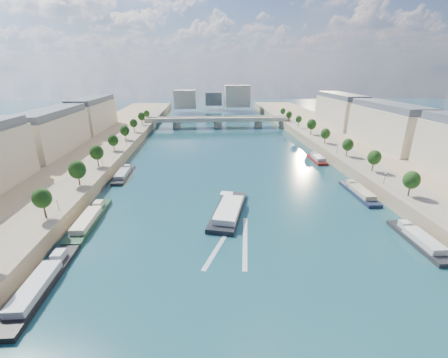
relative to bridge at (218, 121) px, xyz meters
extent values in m
plane|color=#0B2434|center=(0.00, -124.72, -5.08)|extent=(700.00, 700.00, 0.00)
cube|color=#9E8460|center=(-72.00, -124.72, -2.58)|extent=(44.00, 520.00, 5.00)
cube|color=#9E8460|center=(72.00, -124.72, -2.58)|extent=(44.00, 520.00, 5.00)
cube|color=gray|center=(-57.00, -124.72, -0.03)|extent=(14.00, 520.00, 0.10)
cube|color=gray|center=(57.00, -124.72, -0.03)|extent=(14.00, 520.00, 0.10)
cylinder|color=#382B1E|center=(-55.00, -158.72, 1.83)|extent=(0.50, 0.50, 3.82)
ellipsoid|color=black|center=(-55.00, -158.72, 5.42)|extent=(4.80, 4.80, 5.52)
cylinder|color=#382B1E|center=(-55.00, -134.72, 1.83)|extent=(0.50, 0.50, 3.82)
ellipsoid|color=black|center=(-55.00, -134.72, 5.42)|extent=(4.80, 4.80, 5.52)
cylinder|color=#382B1E|center=(-55.00, -110.72, 1.83)|extent=(0.50, 0.50, 3.82)
ellipsoid|color=black|center=(-55.00, -110.72, 5.42)|extent=(4.80, 4.80, 5.52)
cylinder|color=#382B1E|center=(-55.00, -86.72, 1.83)|extent=(0.50, 0.50, 3.82)
ellipsoid|color=black|center=(-55.00, -86.72, 5.42)|extent=(4.80, 4.80, 5.52)
cylinder|color=#382B1E|center=(-55.00, -62.72, 1.83)|extent=(0.50, 0.50, 3.82)
ellipsoid|color=black|center=(-55.00, -62.72, 5.42)|extent=(4.80, 4.80, 5.52)
cylinder|color=#382B1E|center=(-55.00, -38.72, 1.83)|extent=(0.50, 0.50, 3.82)
ellipsoid|color=black|center=(-55.00, -38.72, 5.42)|extent=(4.80, 4.80, 5.52)
cylinder|color=#382B1E|center=(-55.00, -14.72, 1.83)|extent=(0.50, 0.50, 3.82)
ellipsoid|color=black|center=(-55.00, -14.72, 5.42)|extent=(4.80, 4.80, 5.52)
cylinder|color=#382B1E|center=(-55.00, 9.28, 1.83)|extent=(0.50, 0.50, 3.82)
ellipsoid|color=black|center=(-55.00, 9.28, 5.42)|extent=(4.80, 4.80, 5.52)
cylinder|color=#382B1E|center=(55.00, -150.72, 1.83)|extent=(0.50, 0.50, 3.82)
ellipsoid|color=black|center=(55.00, -150.72, 5.42)|extent=(4.80, 4.80, 5.52)
cylinder|color=#382B1E|center=(55.00, -126.72, 1.83)|extent=(0.50, 0.50, 3.82)
ellipsoid|color=black|center=(55.00, -126.72, 5.42)|extent=(4.80, 4.80, 5.52)
cylinder|color=#382B1E|center=(55.00, -102.72, 1.83)|extent=(0.50, 0.50, 3.82)
ellipsoid|color=black|center=(55.00, -102.72, 5.42)|extent=(4.80, 4.80, 5.52)
cylinder|color=#382B1E|center=(55.00, -78.72, 1.83)|extent=(0.50, 0.50, 3.82)
ellipsoid|color=black|center=(55.00, -78.72, 5.42)|extent=(4.80, 4.80, 5.52)
cylinder|color=#382B1E|center=(55.00, -54.72, 1.83)|extent=(0.50, 0.50, 3.82)
ellipsoid|color=black|center=(55.00, -54.72, 5.42)|extent=(4.80, 4.80, 5.52)
cylinder|color=#382B1E|center=(55.00, -30.72, 1.83)|extent=(0.50, 0.50, 3.82)
ellipsoid|color=black|center=(55.00, -30.72, 5.42)|extent=(4.80, 4.80, 5.52)
cylinder|color=#382B1E|center=(55.00, -6.72, 1.83)|extent=(0.50, 0.50, 3.82)
ellipsoid|color=black|center=(55.00, -6.72, 5.42)|extent=(4.80, 4.80, 5.52)
cylinder|color=#382B1E|center=(55.00, 17.28, 1.83)|extent=(0.50, 0.50, 3.82)
ellipsoid|color=black|center=(55.00, 17.28, 5.42)|extent=(4.80, 4.80, 5.52)
cylinder|color=black|center=(-52.50, -154.72, 1.92)|extent=(0.14, 0.14, 4.00)
sphere|color=#FFE5B2|center=(-52.50, -154.72, 4.02)|extent=(0.36, 0.36, 0.36)
cylinder|color=black|center=(-52.50, -114.72, 1.92)|extent=(0.14, 0.14, 4.00)
sphere|color=#FFE5B2|center=(-52.50, -114.72, 4.02)|extent=(0.36, 0.36, 0.36)
cylinder|color=black|center=(-52.50, -74.72, 1.92)|extent=(0.14, 0.14, 4.00)
sphere|color=#FFE5B2|center=(-52.50, -74.72, 4.02)|extent=(0.36, 0.36, 0.36)
cylinder|color=black|center=(-52.50, -34.72, 1.92)|extent=(0.14, 0.14, 4.00)
sphere|color=#FFE5B2|center=(-52.50, -34.72, 4.02)|extent=(0.36, 0.36, 0.36)
cylinder|color=black|center=(52.50, -139.72, 1.92)|extent=(0.14, 0.14, 4.00)
sphere|color=#FFE5B2|center=(52.50, -139.72, 4.02)|extent=(0.36, 0.36, 0.36)
cylinder|color=black|center=(52.50, -99.72, 1.92)|extent=(0.14, 0.14, 4.00)
sphere|color=#FFE5B2|center=(52.50, -99.72, 4.02)|extent=(0.36, 0.36, 0.36)
cylinder|color=black|center=(52.50, -59.72, 1.92)|extent=(0.14, 0.14, 4.00)
sphere|color=#FFE5B2|center=(52.50, -59.72, 4.02)|extent=(0.36, 0.36, 0.36)
cylinder|color=black|center=(52.50, -19.72, 1.92)|extent=(0.14, 0.14, 4.00)
sphere|color=#FFE5B2|center=(52.50, -19.72, 4.02)|extent=(0.36, 0.36, 0.36)
cube|color=#B9AB8E|center=(-85.00, -83.72, 9.92)|extent=(16.00, 52.00, 20.00)
cube|color=#474C54|center=(-85.00, -83.72, 21.52)|extent=(14.72, 50.44, 3.20)
cube|color=#B9AB8E|center=(-85.00, -25.72, 9.92)|extent=(16.00, 52.00, 20.00)
cube|color=#474C54|center=(-85.00, -25.72, 21.52)|extent=(14.72, 50.44, 3.20)
cube|color=#B9AB8E|center=(85.00, -83.72, 9.92)|extent=(16.00, 52.00, 20.00)
cube|color=#474C54|center=(85.00, -83.72, 21.52)|extent=(14.72, 50.44, 3.20)
cube|color=#B9AB8E|center=(85.00, -25.72, 9.92)|extent=(16.00, 52.00, 20.00)
cube|color=#474C54|center=(85.00, -25.72, 21.52)|extent=(14.72, 50.44, 3.20)
cube|color=#B9AB8E|center=(-30.00, 85.28, 8.92)|extent=(22.00, 18.00, 18.00)
cube|color=#B9AB8E|center=(25.00, 95.28, 10.92)|extent=(26.00, 20.00, 22.00)
cube|color=#474C54|center=(0.00, 110.28, 6.92)|extent=(18.00, 16.00, 14.00)
cube|color=#C1B79E|center=(0.00, 0.00, 1.12)|extent=(112.00, 11.00, 2.20)
cube|color=#C1B79E|center=(0.00, -5.00, 2.62)|extent=(112.00, 0.80, 0.90)
cube|color=#C1B79E|center=(0.00, 5.00, 2.62)|extent=(112.00, 0.80, 0.90)
cylinder|color=#C1B79E|center=(-32.00, 0.00, -2.58)|extent=(6.40, 6.40, 5.00)
cylinder|color=#C1B79E|center=(0.00, 0.00, -2.58)|extent=(6.40, 6.40, 5.00)
cylinder|color=#C1B79E|center=(32.00, 0.00, -2.58)|extent=(6.40, 6.40, 5.00)
cube|color=#C1B79E|center=(-52.00, 0.00, -2.58)|extent=(6.00, 12.00, 5.00)
cube|color=#C1B79E|center=(52.00, 0.00, -2.58)|extent=(6.00, 12.00, 5.00)
cube|color=black|center=(-3.41, -148.58, -4.67)|extent=(15.10, 29.50, 2.03)
cube|color=silver|center=(-3.41, -150.84, -2.75)|extent=(11.15, 19.53, 1.82)
cube|color=silver|center=(-3.41, -140.06, -2.76)|extent=(4.79, 4.33, 1.80)
cube|color=silver|center=(-6.61, -165.58, -5.06)|extent=(10.78, 24.58, 0.04)
cube|color=silver|center=(-0.21, -165.58, -5.06)|extent=(4.73, 25.92, 0.04)
cube|color=black|center=(-45.50, -180.76, -4.78)|extent=(5.00, 28.19, 1.80)
cube|color=#AEB2BA|center=(-45.50, -183.02, -3.08)|extent=(4.10, 15.51, 1.60)
cube|color=#AEB2BA|center=(-45.50, -172.30, -2.98)|extent=(2.50, 3.38, 1.80)
cube|color=#153620|center=(-45.50, -152.14, -4.78)|extent=(5.00, 27.95, 1.80)
cube|color=beige|center=(-45.50, -154.37, -3.08)|extent=(4.10, 15.37, 1.60)
cube|color=beige|center=(-45.50, -143.75, -2.98)|extent=(2.50, 3.35, 1.80)
cube|color=black|center=(-45.50, -111.32, -4.78)|extent=(5.00, 22.91, 1.80)
cube|color=gray|center=(-45.50, -113.15, -3.08)|extent=(4.10, 12.60, 1.60)
cube|color=gray|center=(-45.50, -104.44, -2.98)|extent=(2.50, 2.75, 1.80)
cube|color=#242427|center=(45.50, -169.59, -4.78)|extent=(5.00, 21.33, 1.80)
cube|color=silver|center=(45.50, -171.30, -3.08)|extent=(4.10, 11.73, 1.60)
cube|color=silver|center=(45.50, -163.19, -2.98)|extent=(2.50, 2.56, 1.80)
cube|color=#1A2339|center=(45.50, -137.14, -4.78)|extent=(5.00, 23.19, 1.80)
cube|color=#BAAA8C|center=(45.50, -139.00, -3.08)|extent=(4.10, 12.75, 1.60)
cube|color=#BAAA8C|center=(45.50, -130.19, -2.98)|extent=(2.50, 2.78, 1.80)
cube|color=maroon|center=(45.50, -93.81, -4.78)|extent=(5.00, 17.56, 1.80)
cube|color=#A0A4AC|center=(45.50, -95.22, -3.08)|extent=(4.10, 9.66, 1.60)
cube|color=#A0A4AC|center=(45.50, -88.54, -2.98)|extent=(2.50, 2.11, 1.80)
camera|label=1|loc=(-10.35, -234.67, 38.39)|focal=24.00mm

